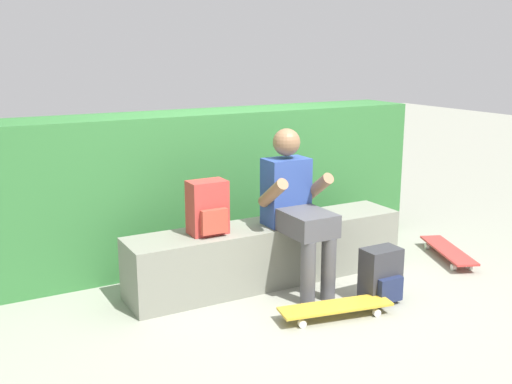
# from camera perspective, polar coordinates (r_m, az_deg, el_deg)

# --- Properties ---
(ground_plane) EXTENTS (24.00, 24.00, 0.00)m
(ground_plane) POSITION_cam_1_polar(r_m,az_deg,el_deg) (4.61, 3.66, -9.89)
(ground_plane) COLOR gray
(bench_main) EXTENTS (2.29, 0.44, 0.48)m
(bench_main) POSITION_cam_1_polar(r_m,az_deg,el_deg) (4.84, 1.19, -5.70)
(bench_main) COLOR gray
(bench_main) RESTS_ON ground
(person_skater) EXTENTS (0.49, 0.62, 1.23)m
(person_skater) POSITION_cam_1_polar(r_m,az_deg,el_deg) (4.60, 3.79, -1.13)
(person_skater) COLOR #2D4793
(person_skater) RESTS_ON ground
(skateboard_near_person) EXTENTS (0.82, 0.34, 0.09)m
(skateboard_near_person) POSITION_cam_1_polar(r_m,az_deg,el_deg) (4.30, 7.49, -10.68)
(skateboard_near_person) COLOR gold
(skateboard_near_person) RESTS_ON ground
(skateboard_beside_bench) EXTENTS (0.48, 0.82, 0.09)m
(skateboard_beside_bench) POSITION_cam_1_polar(r_m,az_deg,el_deg) (5.64, 17.59, -5.27)
(skateboard_beside_bench) COLOR #BC3833
(skateboard_beside_bench) RESTS_ON ground
(backpack_on_bench) EXTENTS (0.28, 0.23, 0.40)m
(backpack_on_bench) POSITION_cam_1_polar(r_m,az_deg,el_deg) (4.47, -4.53, -1.55)
(backpack_on_bench) COLOR #B23833
(backpack_on_bench) RESTS_ON bench_main
(backpack_on_ground) EXTENTS (0.28, 0.23, 0.40)m
(backpack_on_ground) POSITION_cam_1_polar(r_m,az_deg,el_deg) (4.58, 11.68, -7.70)
(backpack_on_ground) COLOR #333338
(backpack_on_ground) RESTS_ON ground
(hedge_row) EXTENTS (4.24, 0.57, 1.29)m
(hedge_row) POSITION_cam_1_polar(r_m,az_deg,el_deg) (5.30, -5.91, 0.51)
(hedge_row) COLOR #327135
(hedge_row) RESTS_ON ground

